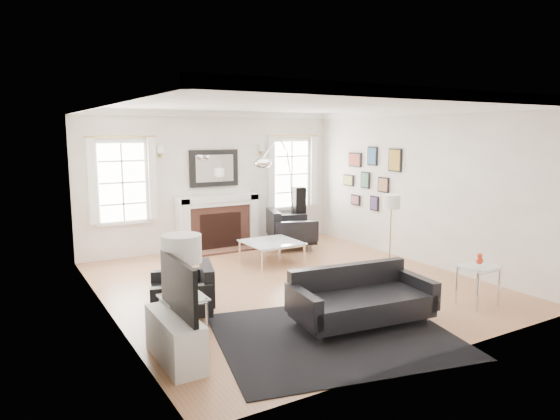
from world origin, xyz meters
TOP-DOWN VIEW (x-y plane):
  - floor at (0.00, 0.00)m, footprint 6.00×6.00m
  - back_wall at (0.00, 3.00)m, footprint 5.50×0.04m
  - front_wall at (0.00, -3.00)m, footprint 5.50×0.04m
  - left_wall at (-2.75, 0.00)m, footprint 0.04×6.00m
  - right_wall at (2.75, 0.00)m, footprint 0.04×6.00m
  - ceiling at (0.00, 0.00)m, footprint 5.50×6.00m
  - crown_molding at (0.00, 0.00)m, footprint 5.50×6.00m
  - fireplace at (0.00, 2.79)m, footprint 1.70×0.69m
  - mantel_mirror at (0.00, 2.95)m, footprint 1.05×0.07m
  - window_left at (-1.85, 2.95)m, footprint 1.24×0.15m
  - window_right at (1.85, 2.95)m, footprint 1.24×0.15m
  - gallery_wall at (2.72, 1.30)m, footprint 0.04×1.73m
  - tv_unit at (-2.44, -1.70)m, footprint 0.35×1.00m
  - area_rug at (-0.62, -2.03)m, footprint 3.13×2.79m
  - sofa at (-0.13, -1.87)m, footprint 1.84×1.01m
  - armchair_left at (-1.94, -0.59)m, footprint 0.97×1.04m
  - armchair_right at (1.26, 2.09)m, footprint 1.14×1.21m
  - coffee_table at (0.34, 1.19)m, footprint 0.94×0.94m
  - side_table_left at (-2.20, -1.26)m, footprint 0.48×0.48m
  - nesting_table at (1.71, -2.17)m, footprint 0.51×0.43m
  - gourd_lamp at (-2.20, -1.26)m, footprint 0.45×0.45m
  - orange_vase at (1.71, -2.17)m, footprint 0.10×0.10m
  - arc_floor_lamp at (1.00, 2.07)m, footprint 1.63×1.51m
  - stick_floor_lamp at (1.60, -0.53)m, footprint 0.28×0.28m
  - speaker_tower at (1.88, 2.65)m, footprint 0.28×0.28m

SIDE VIEW (x-z plane):
  - floor at x=0.00m, z-range 0.00..0.00m
  - area_rug at x=-0.62m, z-range 0.00..0.01m
  - sofa at x=-0.13m, z-range 0.03..0.60m
  - armchair_left at x=-1.94m, z-range 0.03..0.61m
  - tv_unit at x=-2.44m, z-range -0.22..0.87m
  - armchair_right at x=1.26m, z-range 0.04..0.70m
  - coffee_table at x=0.34m, z-range 0.18..0.60m
  - side_table_left at x=-2.20m, z-range 0.16..0.69m
  - nesting_table at x=1.71m, z-range 0.16..0.73m
  - fireplace at x=0.00m, z-range -0.01..1.10m
  - speaker_tower at x=1.88m, z-range 0.00..1.19m
  - orange_vase at x=1.71m, z-range 0.57..0.73m
  - gourd_lamp at x=-2.20m, z-range 0.58..1.30m
  - stick_floor_lamp at x=1.60m, z-range 0.51..1.88m
  - arc_floor_lamp at x=1.00m, z-range 0.09..2.40m
  - back_wall at x=0.00m, z-range 0.00..2.80m
  - front_wall at x=0.00m, z-range 0.00..2.80m
  - left_wall at x=-2.75m, z-range 0.00..2.80m
  - right_wall at x=2.75m, z-range 0.00..2.80m
  - window_left at x=-1.85m, z-range 0.65..2.27m
  - window_right at x=1.85m, z-range 0.65..2.27m
  - gallery_wall at x=2.72m, z-range 0.89..2.18m
  - mantel_mirror at x=0.00m, z-range 1.27..2.02m
  - crown_molding at x=0.00m, z-range 2.68..2.80m
  - ceiling at x=0.00m, z-range 2.79..2.81m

